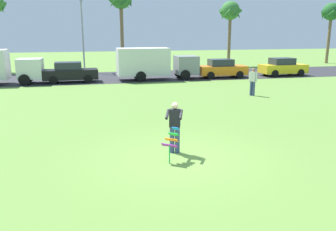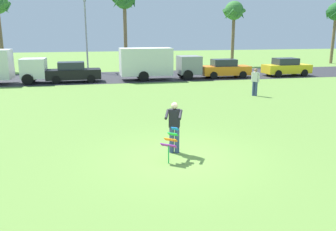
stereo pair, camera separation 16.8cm
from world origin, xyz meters
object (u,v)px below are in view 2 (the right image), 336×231
(kite_held, at_px, (171,141))
(parked_car_yellow, at_px, (286,67))
(streetlight_pole, at_px, (86,31))
(palm_tree_right_near, at_px, (124,2))
(parked_truck_grey_van, at_px, (156,63))
(parked_car_orange, at_px, (225,69))
(palm_tree_far_left, at_px, (336,14))
(person_kite_flyer, at_px, (174,126))
(parked_car_black, at_px, (73,72))
(person_walker_near, at_px, (255,81))
(palm_tree_centre_far, at_px, (234,13))

(kite_held, distance_m, parked_car_yellow, 23.88)
(kite_held, distance_m, streetlight_pole, 26.24)
(parked_car_yellow, xyz_separation_m, palm_tree_right_near, (-13.64, 8.21, 6.03))
(parked_truck_grey_van, height_order, streetlight_pole, streetlight_pole)
(parked_car_orange, height_order, palm_tree_far_left, palm_tree_far_left)
(parked_truck_grey_van, relative_size, palm_tree_right_near, 0.82)
(palm_tree_right_near, distance_m, palm_tree_far_left, 25.79)
(parked_truck_grey_van, height_order, parked_car_orange, parked_truck_grey_van)
(person_kite_flyer, distance_m, parked_truck_grey_van, 18.08)
(parked_car_orange, bearing_deg, streetlight_pole, 148.20)
(parked_car_orange, bearing_deg, parked_car_black, -179.99)
(parked_car_yellow, distance_m, person_walker_near, 11.26)
(kite_held, height_order, streetlight_pole, streetlight_pole)
(kite_held, bearing_deg, person_kite_flyer, 69.29)
(palm_tree_right_near, relative_size, palm_tree_far_left, 1.13)
(parked_truck_grey_van, relative_size, palm_tree_far_left, 0.92)
(parked_car_yellow, relative_size, person_walker_near, 2.45)
(kite_held, xyz_separation_m, parked_car_yellow, (14.90, 18.66, 0.08))
(parked_car_orange, xyz_separation_m, palm_tree_right_near, (-7.75, 8.21, 6.03))
(parked_car_orange, distance_m, palm_tree_right_near, 12.80)
(person_kite_flyer, relative_size, palm_tree_far_left, 0.24)
(kite_held, bearing_deg, parked_truck_grey_van, 81.10)
(person_walker_near, bearing_deg, person_kite_flyer, -128.60)
(streetlight_pole, bearing_deg, kite_held, -84.17)
(kite_held, xyz_separation_m, palm_tree_centre_far, (13.81, 28.69, 5.24))
(parked_car_yellow, relative_size, streetlight_pole, 0.61)
(parked_car_orange, bearing_deg, person_kite_flyer, -116.01)
(parked_truck_grey_van, bearing_deg, person_walker_near, -61.14)
(kite_held, xyz_separation_m, parked_truck_grey_van, (2.92, 18.66, 0.72))
(kite_held, relative_size, parked_car_orange, 0.25)
(parked_truck_grey_van, xyz_separation_m, palm_tree_far_left, (24.05, 10.04, 4.55))
(parked_truck_grey_van, bearing_deg, palm_tree_centre_far, 42.66)
(parked_car_yellow, xyz_separation_m, person_walker_near, (-7.23, -8.63, 0.16))
(kite_held, relative_size, palm_tree_right_near, 0.13)
(person_kite_flyer, bearing_deg, palm_tree_centre_far, 64.17)
(parked_car_orange, xyz_separation_m, palm_tree_far_left, (17.95, 10.03, 5.18))
(parked_car_black, bearing_deg, parked_car_yellow, 0.00)
(parked_car_black, bearing_deg, person_kite_flyer, -77.26)
(person_walker_near, bearing_deg, streetlight_pole, 123.05)
(parked_car_black, height_order, parked_car_yellow, same)
(kite_held, bearing_deg, parked_car_black, 101.35)
(person_kite_flyer, distance_m, streetlight_pole, 25.46)
(kite_held, relative_size, parked_car_yellow, 0.25)
(palm_tree_right_near, relative_size, palm_tree_centre_far, 1.13)
(streetlight_pole, bearing_deg, palm_tree_right_near, 14.07)
(palm_tree_right_near, bearing_deg, person_kite_flyer, -92.13)
(parked_car_black, xyz_separation_m, streetlight_pole, (1.10, 7.23, 3.22))
(parked_car_yellow, bearing_deg, person_kite_flyer, -129.25)
(palm_tree_right_near, xyz_separation_m, person_walker_near, (6.41, -16.84, -5.87))
(kite_held, distance_m, parked_car_orange, 20.73)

